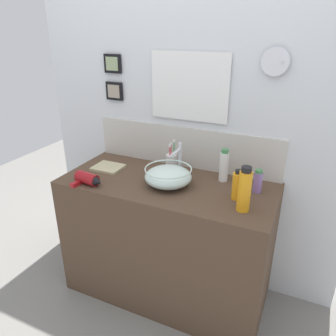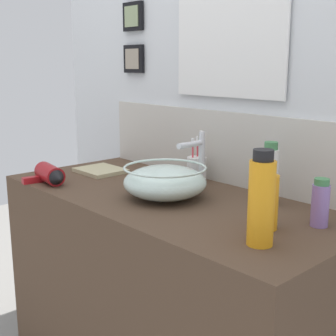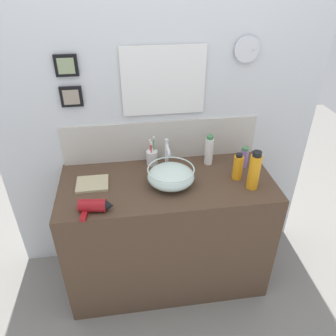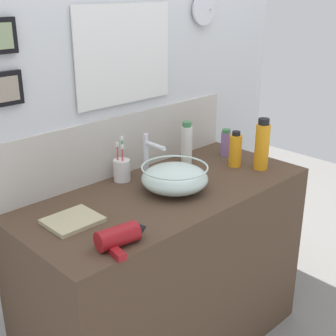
{
  "view_description": "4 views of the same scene",
  "coord_description": "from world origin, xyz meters",
  "px_view_note": "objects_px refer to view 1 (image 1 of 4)",
  "views": [
    {
      "loc": [
        0.76,
        -1.65,
        1.74
      ],
      "look_at": [
        0.01,
        0.0,
        0.95
      ],
      "focal_mm": 35.0,
      "sensor_mm": 36.0,
      "label": 1
    },
    {
      "loc": [
        1.17,
        -1.06,
        1.3
      ],
      "look_at": [
        0.01,
        0.0,
        0.95
      ],
      "focal_mm": 50.0,
      "sensor_mm": 36.0,
      "label": 2
    },
    {
      "loc": [
        -0.23,
        -1.64,
        2.02
      ],
      "look_at": [
        0.01,
        0.0,
        0.95
      ],
      "focal_mm": 35.0,
      "sensor_mm": 36.0,
      "label": 3
    },
    {
      "loc": [
        -1.28,
        -1.32,
        1.67
      ],
      "look_at": [
        0.01,
        0.0,
        0.95
      ],
      "focal_mm": 50.0,
      "sensor_mm": 36.0,
      "label": 4
    }
  ],
  "objects_px": {
    "hair_drier": "(88,179)",
    "spray_bottle": "(224,166)",
    "lotion_bottle": "(238,185)",
    "glass_bowl_sink": "(168,176)",
    "faucet": "(179,157)",
    "hand_towel": "(108,167)",
    "toothbrush_cup": "(171,161)",
    "shampoo_bottle": "(244,190)",
    "soap_dispenser": "(258,181)"
  },
  "relations": [
    {
      "from": "glass_bowl_sink",
      "to": "shampoo_bottle",
      "type": "xyz_separation_m",
      "value": [
        0.48,
        -0.1,
        0.06
      ]
    },
    {
      "from": "glass_bowl_sink",
      "to": "faucet",
      "type": "height_order",
      "value": "faucet"
    },
    {
      "from": "glass_bowl_sink",
      "to": "hand_towel",
      "type": "xyz_separation_m",
      "value": [
        -0.48,
        0.06,
        -0.05
      ]
    },
    {
      "from": "faucet",
      "to": "hand_towel",
      "type": "xyz_separation_m",
      "value": [
        -0.48,
        -0.11,
        -0.12
      ]
    },
    {
      "from": "soap_dispenser",
      "to": "hair_drier",
      "type": "bearing_deg",
      "value": -160.97
    },
    {
      "from": "glass_bowl_sink",
      "to": "spray_bottle",
      "type": "xyz_separation_m",
      "value": [
        0.28,
        0.2,
        0.04
      ]
    },
    {
      "from": "faucet",
      "to": "shampoo_bottle",
      "type": "height_order",
      "value": "shampoo_bottle"
    },
    {
      "from": "shampoo_bottle",
      "to": "lotion_bottle",
      "type": "relative_size",
      "value": 1.41
    },
    {
      "from": "shampoo_bottle",
      "to": "lotion_bottle",
      "type": "height_order",
      "value": "shampoo_bottle"
    },
    {
      "from": "faucet",
      "to": "spray_bottle",
      "type": "relative_size",
      "value": 1.02
    },
    {
      "from": "glass_bowl_sink",
      "to": "lotion_bottle",
      "type": "xyz_separation_m",
      "value": [
        0.42,
        0.01,
        0.02
      ]
    },
    {
      "from": "glass_bowl_sink",
      "to": "hair_drier",
      "type": "relative_size",
      "value": 1.45
    },
    {
      "from": "hair_drier",
      "to": "spray_bottle",
      "type": "distance_m",
      "value": 0.83
    },
    {
      "from": "hair_drier",
      "to": "hand_towel",
      "type": "bearing_deg",
      "value": 96.65
    },
    {
      "from": "soap_dispenser",
      "to": "lotion_bottle",
      "type": "relative_size",
      "value": 0.8
    },
    {
      "from": "hair_drier",
      "to": "spray_bottle",
      "type": "height_order",
      "value": "spray_bottle"
    },
    {
      "from": "glass_bowl_sink",
      "to": "toothbrush_cup",
      "type": "relative_size",
      "value": 1.41
    },
    {
      "from": "hair_drier",
      "to": "hand_towel",
      "type": "distance_m",
      "value": 0.26
    },
    {
      "from": "spray_bottle",
      "to": "hand_towel",
      "type": "bearing_deg",
      "value": -169.33
    },
    {
      "from": "toothbrush_cup",
      "to": "hair_drier",
      "type": "bearing_deg",
      "value": -129.11
    },
    {
      "from": "toothbrush_cup",
      "to": "spray_bottle",
      "type": "bearing_deg",
      "value": -6.77
    },
    {
      "from": "lotion_bottle",
      "to": "hand_towel",
      "type": "relative_size",
      "value": 0.91
    },
    {
      "from": "faucet",
      "to": "glass_bowl_sink",
      "type": "bearing_deg",
      "value": -90.0
    },
    {
      "from": "shampoo_bottle",
      "to": "lotion_bottle",
      "type": "bearing_deg",
      "value": 118.31
    },
    {
      "from": "faucet",
      "to": "toothbrush_cup",
      "type": "bearing_deg",
      "value": 137.18
    },
    {
      "from": "hair_drier",
      "to": "soap_dispenser",
      "type": "bearing_deg",
      "value": 19.03
    },
    {
      "from": "glass_bowl_sink",
      "to": "hair_drier",
      "type": "xyz_separation_m",
      "value": [
        -0.45,
        -0.19,
        -0.02
      ]
    },
    {
      "from": "toothbrush_cup",
      "to": "hand_towel",
      "type": "relative_size",
      "value": 1.05
    },
    {
      "from": "shampoo_bottle",
      "to": "soap_dispenser",
      "type": "xyz_separation_m",
      "value": [
        0.03,
        0.24,
        -0.05
      ]
    },
    {
      "from": "glass_bowl_sink",
      "to": "hand_towel",
      "type": "height_order",
      "value": "glass_bowl_sink"
    },
    {
      "from": "hair_drier",
      "to": "shampoo_bottle",
      "type": "xyz_separation_m",
      "value": [
        0.92,
        0.09,
        0.08
      ]
    },
    {
      "from": "toothbrush_cup",
      "to": "shampoo_bottle",
      "type": "height_order",
      "value": "shampoo_bottle"
    },
    {
      "from": "hair_drier",
      "to": "toothbrush_cup",
      "type": "distance_m",
      "value": 0.57
    },
    {
      "from": "spray_bottle",
      "to": "lotion_bottle",
      "type": "distance_m",
      "value": 0.24
    },
    {
      "from": "faucet",
      "to": "toothbrush_cup",
      "type": "xyz_separation_m",
      "value": [
        -0.09,
        0.08,
        -0.07
      ]
    },
    {
      "from": "soap_dispenser",
      "to": "spray_bottle",
      "type": "bearing_deg",
      "value": 163.23
    },
    {
      "from": "shampoo_bottle",
      "to": "hand_towel",
      "type": "height_order",
      "value": "shampoo_bottle"
    },
    {
      "from": "faucet",
      "to": "spray_bottle",
      "type": "bearing_deg",
      "value": 7.61
    },
    {
      "from": "lotion_bottle",
      "to": "faucet",
      "type": "bearing_deg",
      "value": 159.25
    },
    {
      "from": "lotion_bottle",
      "to": "hair_drier",
      "type": "bearing_deg",
      "value": -167.04
    },
    {
      "from": "toothbrush_cup",
      "to": "soap_dispenser",
      "type": "height_order",
      "value": "toothbrush_cup"
    },
    {
      "from": "hand_towel",
      "to": "glass_bowl_sink",
      "type": "bearing_deg",
      "value": -7.02
    },
    {
      "from": "shampoo_bottle",
      "to": "hand_towel",
      "type": "distance_m",
      "value": 0.97
    },
    {
      "from": "faucet",
      "to": "hair_drier",
      "type": "relative_size",
      "value": 1.08
    },
    {
      "from": "faucet",
      "to": "hand_towel",
      "type": "distance_m",
      "value": 0.5
    },
    {
      "from": "glass_bowl_sink",
      "to": "faucet",
      "type": "bearing_deg",
      "value": 90.0
    },
    {
      "from": "lotion_bottle",
      "to": "shampoo_bottle",
      "type": "bearing_deg",
      "value": -61.69
    },
    {
      "from": "spray_bottle",
      "to": "soap_dispenser",
      "type": "height_order",
      "value": "spray_bottle"
    },
    {
      "from": "toothbrush_cup",
      "to": "shampoo_bottle",
      "type": "distance_m",
      "value": 0.67
    },
    {
      "from": "glass_bowl_sink",
      "to": "soap_dispenser",
      "type": "height_order",
      "value": "soap_dispenser"
    }
  ]
}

